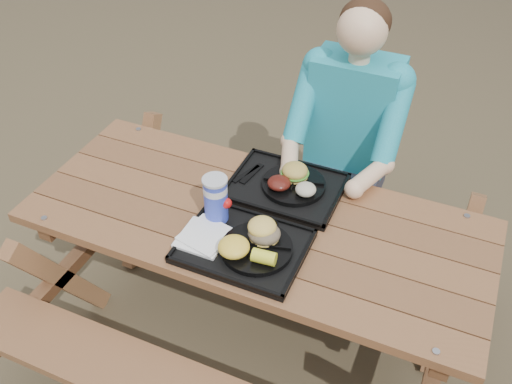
% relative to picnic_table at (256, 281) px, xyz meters
% --- Properties ---
extents(ground, '(60.00, 60.00, 0.00)m').
position_rel_picnic_table_xyz_m(ground, '(0.00, 0.00, -0.38)').
color(ground, '#999999').
rests_on(ground, ground).
extents(picnic_table, '(1.80, 1.49, 0.75)m').
position_rel_picnic_table_xyz_m(picnic_table, '(0.00, 0.00, 0.00)').
color(picnic_table, '#999999').
rests_on(picnic_table, ground).
extents(tray_near, '(0.45, 0.35, 0.02)m').
position_rel_picnic_table_xyz_m(tray_near, '(0.03, -0.17, 0.39)').
color(tray_near, black).
rests_on(tray_near, picnic_table).
extents(tray_far, '(0.45, 0.35, 0.02)m').
position_rel_picnic_table_xyz_m(tray_far, '(0.04, 0.20, 0.39)').
color(tray_far, black).
rests_on(tray_far, picnic_table).
extents(plate_near, '(0.26, 0.26, 0.02)m').
position_rel_picnic_table_xyz_m(plate_near, '(0.08, -0.18, 0.41)').
color(plate_near, black).
rests_on(plate_near, tray_near).
extents(plate_far, '(0.26, 0.26, 0.02)m').
position_rel_picnic_table_xyz_m(plate_far, '(0.07, 0.21, 0.41)').
color(plate_far, black).
rests_on(plate_far, tray_far).
extents(napkin_stack, '(0.17, 0.17, 0.02)m').
position_rel_picnic_table_xyz_m(napkin_stack, '(-0.12, -0.20, 0.40)').
color(napkin_stack, white).
rests_on(napkin_stack, tray_near).
extents(soda_cup, '(0.09, 0.09, 0.18)m').
position_rel_picnic_table_xyz_m(soda_cup, '(-0.13, -0.08, 0.49)').
color(soda_cup, '#192FC2').
rests_on(soda_cup, tray_near).
extents(condiment_bbq, '(0.04, 0.04, 0.03)m').
position_rel_picnic_table_xyz_m(condiment_bbq, '(0.04, -0.06, 0.41)').
color(condiment_bbq, black).
rests_on(condiment_bbq, tray_near).
extents(condiment_mustard, '(0.05, 0.05, 0.03)m').
position_rel_picnic_table_xyz_m(condiment_mustard, '(0.09, -0.06, 0.41)').
color(condiment_mustard, yellow).
rests_on(condiment_mustard, tray_near).
extents(sandwich, '(0.11, 0.11, 0.11)m').
position_rel_picnic_table_xyz_m(sandwich, '(0.09, -0.13, 0.47)').
color(sandwich, '#F4C856').
rests_on(sandwich, plate_near).
extents(mac_cheese, '(0.11, 0.11, 0.06)m').
position_rel_picnic_table_xyz_m(mac_cheese, '(0.02, -0.24, 0.44)').
color(mac_cheese, yellow).
rests_on(mac_cheese, plate_near).
extents(corn_cob, '(0.09, 0.09, 0.05)m').
position_rel_picnic_table_xyz_m(corn_cob, '(0.13, -0.24, 0.44)').
color(corn_cob, '#FEFF35').
rests_on(corn_cob, plate_near).
extents(cutlery_far, '(0.05, 0.15, 0.01)m').
position_rel_picnic_table_xyz_m(cutlery_far, '(-0.12, 0.22, 0.40)').
color(cutlery_far, black).
rests_on(cutlery_far, tray_far).
extents(burger, '(0.11, 0.11, 0.10)m').
position_rel_picnic_table_xyz_m(burger, '(0.06, 0.25, 0.46)').
color(burger, gold).
rests_on(burger, plate_far).
extents(baked_beans, '(0.09, 0.09, 0.04)m').
position_rel_picnic_table_xyz_m(baked_beans, '(0.03, 0.16, 0.44)').
color(baked_beans, '#521710').
rests_on(baked_beans, plate_far).
extents(potato_salad, '(0.08, 0.08, 0.05)m').
position_rel_picnic_table_xyz_m(potato_salad, '(0.14, 0.17, 0.44)').
color(potato_salad, beige).
rests_on(potato_salad, plate_far).
extents(diner, '(0.48, 0.84, 1.28)m').
position_rel_picnic_table_xyz_m(diner, '(0.17, 0.69, 0.27)').
color(diner, '#1BC0AE').
rests_on(diner, ground).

